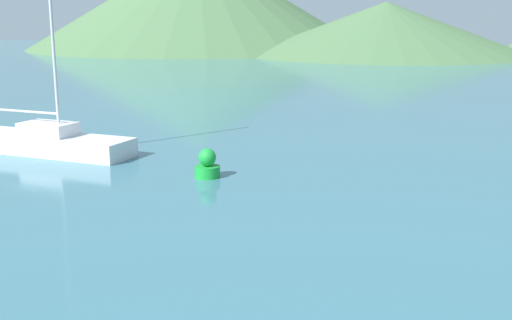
% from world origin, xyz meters
% --- Properties ---
extents(sailboat_inner, '(7.34, 2.76, 8.75)m').
position_xyz_m(sailboat_inner, '(-10.51, 18.02, 0.49)').
color(sailboat_inner, silver).
rests_on(sailboat_inner, ground_plane).
extents(buoy_marker, '(0.87, 0.87, 1.00)m').
position_xyz_m(buoy_marker, '(-3.03, 16.06, 0.41)').
color(buoy_marker, green).
rests_on(buoy_marker, ground_plane).
extents(hill_central, '(39.40, 39.40, 7.23)m').
position_xyz_m(hill_central, '(-3.00, 87.77, 3.61)').
color(hill_central, '#476B42').
rests_on(hill_central, ground_plane).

